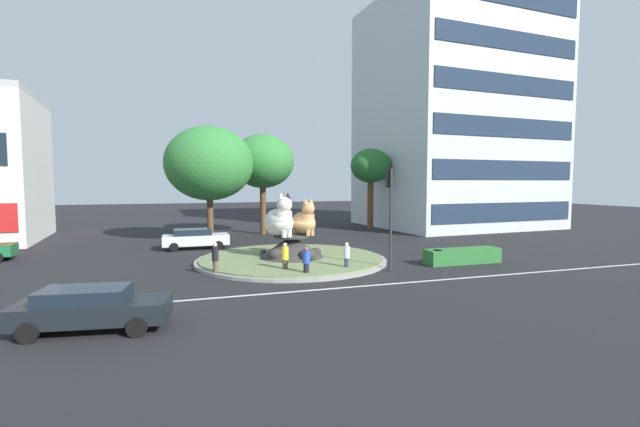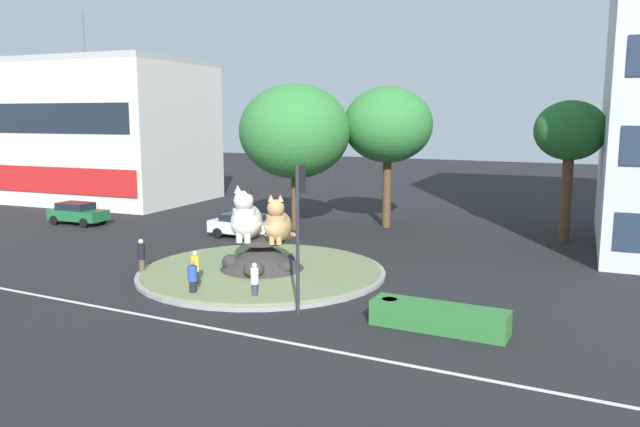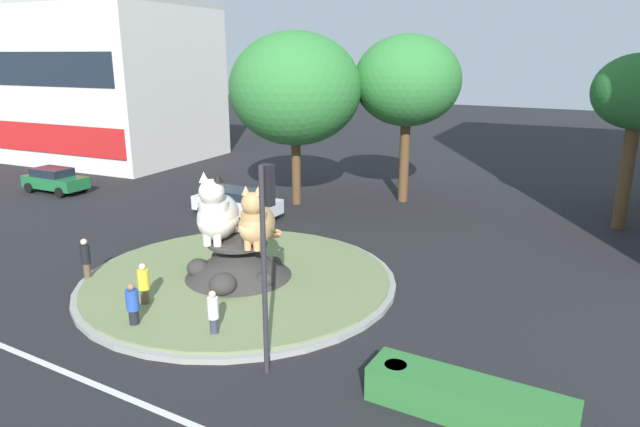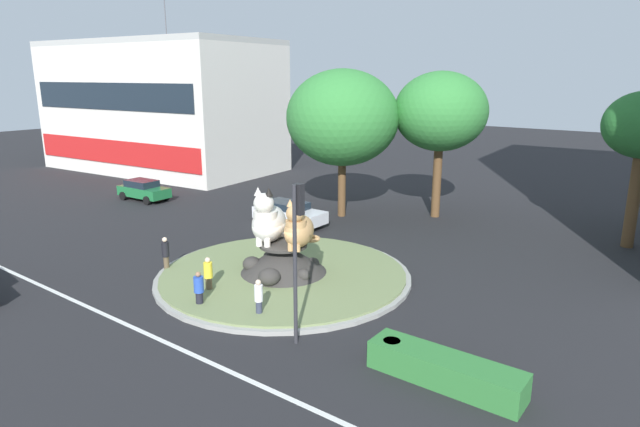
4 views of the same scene
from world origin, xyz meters
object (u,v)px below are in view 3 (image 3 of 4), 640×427
at_px(third_tree_left, 638,94).
at_px(parked_car_right, 236,202).
at_px(pedestrian_white_shirt, 213,315).
at_px(pedestrian_blue_shirt, 133,307).
at_px(cat_statue_calico, 257,223).
at_px(litter_bin, 395,380).
at_px(broadleaf_tree_behind_island, 295,89).
at_px(second_tree_near_tower, 407,81).
at_px(cat_statue_white, 218,214).
at_px(traffic_light_mast, 266,233).
at_px(pedestrian_black_shirt, 86,260).
at_px(shophouse_block, 74,81).
at_px(sedan_on_far_lane, 55,180).
at_px(pedestrian_yellow_shirt, 144,286).

xyz_separation_m(third_tree_left, parked_car_right, (-17.61, -7.75, -5.69)).
xyz_separation_m(pedestrian_white_shirt, pedestrian_blue_shirt, (-2.52, -0.76, -0.03)).
relative_size(cat_statue_calico, litter_bin, 2.84).
relative_size(broadleaf_tree_behind_island, second_tree_near_tower, 1.02).
bearing_deg(cat_statue_white, parked_car_right, -168.28).
height_order(traffic_light_mast, pedestrian_black_shirt, traffic_light_mast).
height_order(shophouse_block, litter_bin, shophouse_block).
bearing_deg(pedestrian_blue_shirt, sedan_on_far_lane, -160.72).
relative_size(pedestrian_black_shirt, parked_car_right, 0.37).
bearing_deg(litter_bin, sedan_on_far_lane, 159.96).
bearing_deg(pedestrian_blue_shirt, pedestrian_black_shirt, -153.22).
height_order(broadleaf_tree_behind_island, pedestrian_blue_shirt, broadleaf_tree_behind_island).
distance_m(pedestrian_blue_shirt, sedan_on_far_lane, 21.10).
bearing_deg(pedestrian_yellow_shirt, traffic_light_mast, -179.78).
bearing_deg(litter_bin, pedestrian_white_shirt, -179.62).
relative_size(shophouse_block, parked_car_right, 4.94).
relative_size(cat_statue_calico, pedestrian_yellow_shirt, 1.52).
relative_size(pedestrian_black_shirt, pedestrian_blue_shirt, 1.10).
height_order(traffic_light_mast, parked_car_right, traffic_light_mast).
relative_size(cat_statue_white, pedestrian_black_shirt, 1.63).
xyz_separation_m(cat_statue_calico, litter_bin, (7.05, -3.98, -2.01)).
bearing_deg(sedan_on_far_lane, pedestrian_black_shirt, -34.94).
relative_size(cat_statue_calico, traffic_light_mast, 0.45).
distance_m(third_tree_left, pedestrian_white_shirt, 21.91).
bearing_deg(broadleaf_tree_behind_island, pedestrian_yellow_shirt, -78.19).
bearing_deg(pedestrian_yellow_shirt, litter_bin, -172.67).
relative_size(third_tree_left, sedan_on_far_lane, 1.99).
height_order(cat_statue_white, third_tree_left, third_tree_left).
xyz_separation_m(broadleaf_tree_behind_island, sedan_on_far_lane, (-14.48, -5.07, -5.65)).
height_order(shophouse_block, pedestrian_yellow_shirt, shophouse_block).
bearing_deg(sedan_on_far_lane, parked_car_right, 2.34).
xyz_separation_m(third_tree_left, pedestrian_white_shirt, (-9.94, -18.70, -5.62)).
distance_m(pedestrian_yellow_shirt, parked_car_right, 11.33).
xyz_separation_m(second_tree_near_tower, pedestrian_white_shirt, (1.28, -18.38, -5.98)).
bearing_deg(traffic_light_mast, pedestrian_yellow_shirt, 83.34).
distance_m(cat_statue_calico, second_tree_near_tower, 15.01).
height_order(third_tree_left, pedestrian_yellow_shirt, third_tree_left).
relative_size(sedan_on_far_lane, parked_car_right, 0.89).
bearing_deg(pedestrian_yellow_shirt, shophouse_block, -24.71).
bearing_deg(cat_statue_calico, pedestrian_yellow_shirt, -51.12).
bearing_deg(litter_bin, third_tree_left, 77.40).
relative_size(traffic_light_mast, pedestrian_black_shirt, 3.21).
bearing_deg(second_tree_near_tower, litter_bin, -68.98).
bearing_deg(sedan_on_far_lane, third_tree_left, 13.34).
bearing_deg(third_tree_left, litter_bin, -102.60).
xyz_separation_m(shophouse_block, pedestrian_white_shirt, (31.17, -19.78, -5.25)).
bearing_deg(third_tree_left, traffic_light_mast, -111.57).
relative_size(cat_statue_white, pedestrian_yellow_shirt, 1.71).
bearing_deg(traffic_light_mast, sedan_on_far_lane, 69.30).
bearing_deg(pedestrian_white_shirt, parked_car_right, -117.01).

